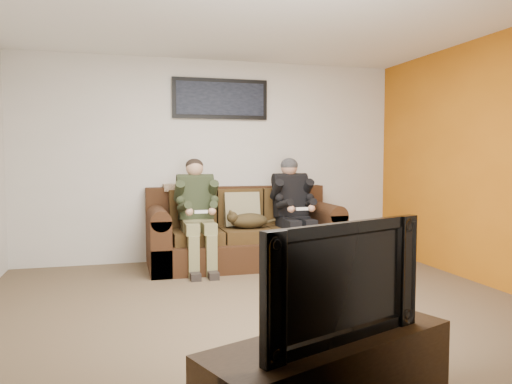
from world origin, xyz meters
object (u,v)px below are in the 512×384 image
object	(u,v)px
sofa	(243,235)
tv_stand	(330,379)
person_right	(293,204)
person_left	(197,207)
framed_poster	(220,99)
television	(331,279)
cat	(248,220)

from	to	relation	value
sofa	tv_stand	world-z (taller)	sofa
person_right	tv_stand	distance (m)	3.78
sofa	person_left	size ratio (longest dim) A/B	1.77
person_left	tv_stand	bearing A→B (deg)	-87.93
framed_poster	television	xyz separation A→B (m)	(-0.28, -4.17, -1.36)
framed_poster	tv_stand	size ratio (longest dim) A/B	0.89
cat	framed_poster	world-z (taller)	framed_poster
person_right	cat	xyz separation A→B (m)	(-0.58, 0.02, -0.19)
framed_poster	tv_stand	distance (m)	4.58
framed_poster	tv_stand	xyz separation A→B (m)	(-0.28, -4.17, -1.88)
tv_stand	television	distance (m)	0.52
person_right	framed_poster	size ratio (longest dim) A/B	1.07
person_left	television	bearing A→B (deg)	-87.93
person_left	tv_stand	size ratio (longest dim) A/B	0.94
cat	television	distance (m)	3.65
sofa	person_right	distance (m)	0.75
framed_poster	cat	bearing A→B (deg)	-68.37
person_left	television	size ratio (longest dim) A/B	1.29
person_right	television	world-z (taller)	person_right
person_right	framed_poster	bearing A→B (deg)	144.30
television	cat	bearing A→B (deg)	60.65
person_right	television	size ratio (longest dim) A/B	1.30
person_right	television	bearing A→B (deg)	-106.78
television	tv_stand	bearing A→B (deg)	0.00
framed_poster	tv_stand	world-z (taller)	framed_poster
sofa	person_left	xyz separation A→B (m)	(-0.61, -0.20, 0.39)
framed_poster	person_right	bearing A→B (deg)	-35.70
person_left	cat	bearing A→B (deg)	1.99
person_left	framed_poster	distance (m)	1.52
person_left	person_right	world-z (taller)	person_right
person_right	tv_stand	size ratio (longest dim) A/B	0.95
sofa	framed_poster	size ratio (longest dim) A/B	1.88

